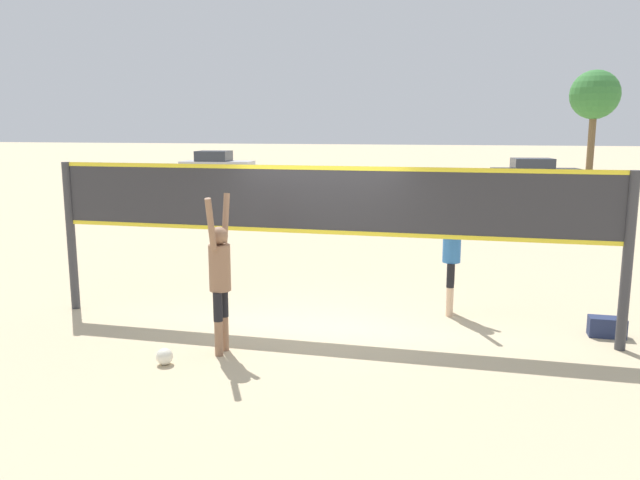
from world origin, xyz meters
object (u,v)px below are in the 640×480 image
(player_spiker, at_px, (220,272))
(tree_left_cluster, at_px, (595,96))
(volleyball_net, at_px, (320,216))
(volleyball, at_px, (165,356))
(parked_car_near, at_px, (535,173))
(player_blocker, at_px, (452,247))
(parked_car_mid, at_px, (217,166))
(gear_bag, at_px, (607,327))

(player_spiker, xyz_separation_m, tree_left_cluster, (10.45, 35.60, 3.78))
(volleyball_net, relative_size, volleyball, 39.77)
(volleyball_net, distance_m, parked_car_near, 26.26)
(player_blocker, xyz_separation_m, volleyball, (-3.40, -3.02, -0.99))
(player_blocker, distance_m, parked_car_near, 24.85)
(volleyball_net, height_order, player_spiker, volleyball_net)
(tree_left_cluster, bearing_deg, volleyball_net, -105.43)
(player_spiker, distance_m, parked_car_mid, 29.67)
(volleyball_net, xyz_separation_m, gear_bag, (4.07, 0.53, -1.54))
(parked_car_near, height_order, tree_left_cluster, tree_left_cluster)
(player_blocker, height_order, tree_left_cluster, tree_left_cluster)
(player_blocker, bearing_deg, tree_left_cluster, 167.10)
(volleyball_net, xyz_separation_m, player_blocker, (1.86, 1.10, -0.58))
(volleyball_net, height_order, parked_car_near, volleyball_net)
(volleyball_net, bearing_deg, parked_car_near, 78.19)
(volleyball, height_order, parked_car_mid, parked_car_mid)
(volleyball_net, height_order, parked_car_mid, volleyball_net)
(player_spiker, bearing_deg, tree_left_cluster, -16.36)
(parked_car_near, bearing_deg, gear_bag, -100.92)
(gear_bag, height_order, tree_left_cluster, tree_left_cluster)
(player_spiker, distance_m, gear_bag, 5.50)
(player_spiker, xyz_separation_m, parked_car_mid, (-11.57, 27.32, -0.40))
(parked_car_mid, bearing_deg, player_blocker, -65.40)
(volleyball, xyz_separation_m, gear_bag, (5.61, 2.45, 0.04))
(gear_bag, height_order, parked_car_near, parked_car_near)
(volleyball, relative_size, gear_bag, 0.43)
(gear_bag, xyz_separation_m, parked_car_near, (1.30, 25.16, 0.47))
(volleyball_net, distance_m, player_blocker, 2.23)
(player_blocker, xyz_separation_m, parked_car_mid, (-14.43, 24.85, -0.40))
(player_spiker, relative_size, player_blocker, 1.00)
(parked_car_near, bearing_deg, parked_car_mid, 171.20)
(player_blocker, bearing_deg, volleyball_net, -59.48)
(gear_bag, bearing_deg, player_blocker, 165.63)
(player_blocker, relative_size, tree_left_cluster, 0.32)
(gear_bag, relative_size, tree_left_cluster, 0.08)
(parked_car_mid, bearing_deg, parked_car_near, -6.38)
(parked_car_mid, relative_size, tree_left_cluster, 0.67)
(player_blocker, relative_size, gear_bag, 4.20)
(player_spiker, bearing_deg, volleyball_net, -36.21)
(player_spiker, xyz_separation_m, parked_car_near, (6.37, 27.05, -0.49))
(player_spiker, height_order, gear_bag, player_spiker)
(player_spiker, height_order, tree_left_cluster, tree_left_cluster)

